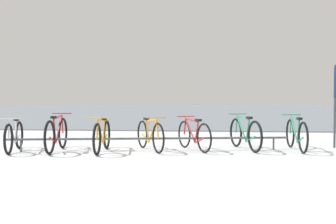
{
  "coord_description": "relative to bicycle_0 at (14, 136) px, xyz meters",
  "views": [
    {
      "loc": [
        1.61,
        -3.67,
        1.12
      ],
      "look_at": [
        0.57,
        7.38,
        0.79
      ],
      "focal_mm": 39.05,
      "sensor_mm": 36.0,
      "label": 1
    }
  ],
  "objects": [
    {
      "name": "bicycle_4",
      "position": [
        3.97,
        0.61,
        0.0
      ],
      "size": [
        0.82,
        1.48,
        0.77
      ],
      "color": "black",
      "rests_on": "ground"
    },
    {
      "name": "bicycle_5",
      "position": [
        5.15,
        0.84,
        0.03
      ],
      "size": [
        0.64,
        1.72,
        0.82
      ],
      "color": "black",
      "rests_on": "ground"
    },
    {
      "name": "bicycle_3",
      "position": [
        2.98,
        0.46,
        0.01
      ],
      "size": [
        0.85,
        1.51,
        0.78
      ],
      "color": "black",
      "rests_on": "ground"
    },
    {
      "name": "bicycle_2",
      "position": [
        1.97,
        0.12,
        0.01
      ],
      "size": [
        0.46,
        1.72,
        0.79
      ],
      "color": "black",
      "rests_on": "ground"
    },
    {
      "name": "bike_rack",
      "position": [
        3.0,
        0.41,
        -0.07
      ],
      "size": [
        6.26,
        1.07,
        0.31
      ],
      "color": "#4C5156",
      "rests_on": "ground"
    },
    {
      "name": "bicycle_1",
      "position": [
        0.92,
        0.14,
        0.04
      ],
      "size": [
        0.46,
        1.78,
        0.85
      ],
      "color": "black",
      "rests_on": "ground"
    },
    {
      "name": "bicycle_0",
      "position": [
        0.0,
        0.0,
        0.0
      ],
      "size": [
        0.56,
        1.57,
        0.77
      ],
      "color": "black",
      "rests_on": "ground"
    },
    {
      "name": "ground",
      "position": [
        2.56,
        49.84,
        -0.39
      ],
      "size": [
        80.0,
        132.0,
        0.08
      ],
      "color": "silver"
    },
    {
      "name": "bicycle_6",
      "position": [
        6.31,
        0.82,
        0.02
      ],
      "size": [
        0.46,
        1.76,
        0.81
      ],
      "color": "black",
      "rests_on": "ground"
    }
  ]
}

